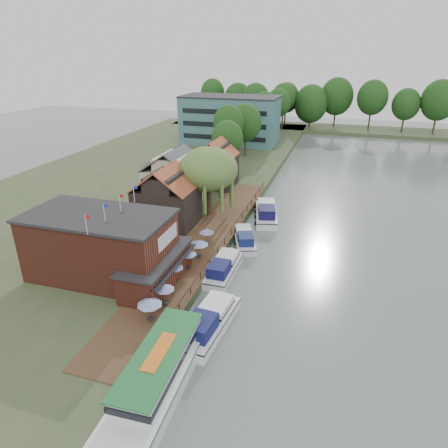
% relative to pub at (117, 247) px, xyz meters
% --- Properties ---
extents(ground, '(260.00, 260.00, 0.00)m').
position_rel_pub_xyz_m(ground, '(14.00, 1.00, -4.65)').
color(ground, '#4A5552').
rests_on(ground, ground).
extents(land_bank, '(50.00, 140.00, 1.00)m').
position_rel_pub_xyz_m(land_bank, '(-16.00, 36.00, -4.15)').
color(land_bank, '#384728').
rests_on(land_bank, ground).
extents(quay_deck, '(6.00, 50.00, 0.10)m').
position_rel_pub_xyz_m(quay_deck, '(6.00, 11.00, -3.60)').
color(quay_deck, '#47301E').
rests_on(quay_deck, land_bank).
extents(quay_rail, '(0.20, 49.00, 1.00)m').
position_rel_pub_xyz_m(quay_rail, '(8.70, 11.50, -3.15)').
color(quay_rail, black).
rests_on(quay_rail, land_bank).
extents(pub, '(20.00, 11.00, 7.30)m').
position_rel_pub_xyz_m(pub, '(0.00, 0.00, 0.00)').
color(pub, maroon).
rests_on(pub, land_bank).
extents(hotel_block, '(25.40, 12.40, 12.30)m').
position_rel_pub_xyz_m(hotel_block, '(-8.00, 71.00, 2.50)').
color(hotel_block, '#38666B').
rests_on(hotel_block, land_bank).
extents(cottage_a, '(8.60, 7.60, 8.50)m').
position_rel_pub_xyz_m(cottage_a, '(-1.00, 15.00, 0.60)').
color(cottage_a, black).
rests_on(cottage_a, land_bank).
extents(cottage_b, '(9.60, 8.60, 8.50)m').
position_rel_pub_xyz_m(cottage_b, '(-4.00, 25.00, 0.60)').
color(cottage_b, beige).
rests_on(cottage_b, land_bank).
extents(cottage_c, '(7.60, 7.60, 8.50)m').
position_rel_pub_xyz_m(cottage_c, '(0.00, 34.00, 0.60)').
color(cottage_c, black).
rests_on(cottage_c, land_bank).
extents(willow, '(8.60, 8.60, 10.43)m').
position_rel_pub_xyz_m(willow, '(3.50, 20.00, 1.56)').
color(willow, '#476B2D').
rests_on(willow, land_bank).
extents(umbrella_0, '(2.32, 2.32, 2.38)m').
position_rel_pub_xyz_m(umbrella_0, '(6.86, -6.29, -2.36)').
color(umbrella_0, navy).
rests_on(umbrella_0, quay_deck).
extents(umbrella_1, '(1.95, 1.95, 2.38)m').
position_rel_pub_xyz_m(umbrella_1, '(7.09, -3.58, -2.36)').
color(umbrella_1, navy).
rests_on(umbrella_1, quay_deck).
extents(umbrella_2, '(2.02, 2.02, 2.38)m').
position_rel_pub_xyz_m(umbrella_2, '(6.30, 0.49, -2.36)').
color(umbrella_2, '#1B4499').
rests_on(umbrella_2, quay_deck).
extents(umbrella_3, '(2.00, 2.00, 2.38)m').
position_rel_pub_xyz_m(umbrella_3, '(6.58, 3.71, -2.36)').
color(umbrella_3, navy).
rests_on(umbrella_3, quay_deck).
extents(umbrella_4, '(2.37, 2.37, 2.38)m').
position_rel_pub_xyz_m(umbrella_4, '(6.87, 6.48, -2.36)').
color(umbrella_4, navy).
rests_on(umbrella_4, quay_deck).
extents(umbrella_5, '(1.94, 1.94, 2.38)m').
position_rel_pub_xyz_m(umbrella_5, '(6.64, 9.95, -2.36)').
color(umbrella_5, navy).
rests_on(umbrella_5, quay_deck).
extents(cruiser_0, '(4.21, 10.59, 2.53)m').
position_rel_pub_xyz_m(cruiser_0, '(11.95, -4.56, -3.39)').
color(cruiser_0, white).
rests_on(cruiser_0, ground).
extents(cruiser_1, '(3.10, 9.55, 2.30)m').
position_rel_pub_xyz_m(cruiser_1, '(10.22, 5.53, -3.50)').
color(cruiser_1, silver).
rests_on(cruiser_1, ground).
extents(cruiser_2, '(5.74, 9.35, 2.12)m').
position_rel_pub_xyz_m(cruiser_2, '(10.57, 13.95, -3.59)').
color(cruiser_2, silver).
rests_on(cruiser_2, ground).
extents(cruiser_3, '(5.83, 11.30, 2.65)m').
position_rel_pub_xyz_m(cruiser_3, '(11.62, 23.53, -3.32)').
color(cruiser_3, silver).
rests_on(cruiser_3, ground).
extents(tour_boat, '(4.63, 14.91, 3.23)m').
position_rel_pub_xyz_m(tour_boat, '(10.48, -12.58, -3.03)').
color(tour_boat, silver).
rests_on(tour_boat, ground).
extents(swan, '(0.44, 0.44, 0.44)m').
position_rel_pub_xyz_m(swan, '(11.09, -10.30, -4.43)').
color(swan, white).
rests_on(swan, ground).
extents(bank_tree_0, '(6.21, 6.21, 10.74)m').
position_rel_pub_xyz_m(bank_tree_0, '(-0.15, 41.95, 1.72)').
color(bank_tree_0, '#143811').
rests_on(bank_tree_0, land_bank).
extents(bank_tree_1, '(6.78, 6.78, 12.43)m').
position_rel_pub_xyz_m(bank_tree_1, '(-2.79, 51.82, 2.57)').
color(bank_tree_1, '#143811').
rests_on(bank_tree_1, land_bank).
extents(bank_tree_2, '(7.43, 7.43, 12.10)m').
position_rel_pub_xyz_m(bank_tree_2, '(-0.42, 57.63, 2.40)').
color(bank_tree_2, '#143811').
rests_on(bank_tree_2, land_bank).
extents(bank_tree_3, '(7.54, 7.54, 12.91)m').
position_rel_pub_xyz_m(bank_tree_3, '(-0.37, 78.90, 2.80)').
color(bank_tree_3, '#143811').
rests_on(bank_tree_3, land_bank).
extents(bank_tree_4, '(7.16, 7.16, 13.15)m').
position_rel_pub_xyz_m(bank_tree_4, '(1.95, 87.29, 2.92)').
color(bank_tree_4, '#143811').
rests_on(bank_tree_4, land_bank).
extents(bank_tree_5, '(7.27, 7.27, 14.07)m').
position_rel_pub_xyz_m(bank_tree_5, '(2.18, 95.05, 3.38)').
color(bank_tree_5, '#143811').
rests_on(bank_tree_5, land_bank).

